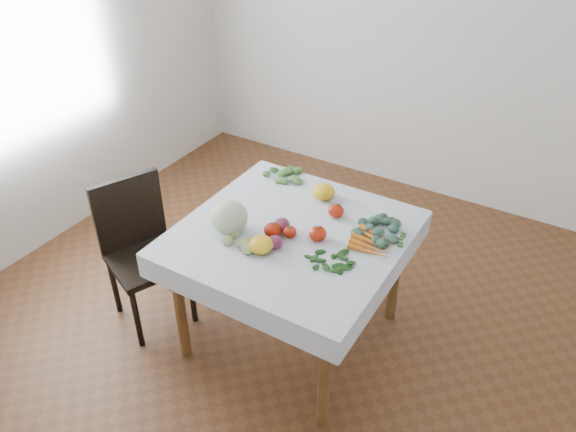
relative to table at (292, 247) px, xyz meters
name	(u,v)px	position (x,y,z in m)	size (l,w,h in m)	color
ground	(292,334)	(0.00, 0.00, -0.65)	(4.00, 4.00, 0.00)	brown
back_wall	(436,24)	(0.00, 2.00, 0.70)	(4.00, 0.04, 2.70)	silver
left_wall	(13,54)	(-2.00, 0.00, 0.70)	(0.04, 4.00, 2.70)	silver
table	(292,247)	(0.00, 0.00, 0.00)	(1.00, 1.00, 0.75)	brown
tablecloth	(292,232)	(0.00, 0.00, 0.10)	(1.12, 1.12, 0.01)	white
chair	(140,242)	(-0.87, -0.26, -0.14)	(0.53, 0.53, 0.89)	black
cabbage	(229,217)	(-0.28, -0.16, 0.19)	(0.19, 0.19, 0.17)	#DCF1CA
tomato_a	(290,232)	(0.01, -0.05, 0.13)	(0.07, 0.07, 0.06)	#AD210B
tomato_b	(336,211)	(0.13, 0.24, 0.14)	(0.09, 0.09, 0.07)	#AD210B
tomato_c	(272,230)	(-0.07, -0.09, 0.14)	(0.09, 0.09, 0.08)	#AD210B
tomato_d	(318,234)	(0.15, 0.00, 0.14)	(0.09, 0.09, 0.08)	#AD210B
heirloom_back	(324,192)	(-0.01, 0.37, 0.15)	(0.13, 0.13, 0.09)	yellow
heirloom_front	(261,245)	(-0.04, -0.22, 0.14)	(0.12, 0.12, 0.09)	yellow
onion_a	(282,225)	(-0.05, -0.02, 0.14)	(0.09, 0.09, 0.07)	#59193B
onion_b	(275,242)	(0.00, -0.16, 0.14)	(0.08, 0.08, 0.07)	#59193B
tomatillo_cluster	(236,241)	(-0.18, -0.24, 0.13)	(0.15, 0.13, 0.05)	#9AB468
carrot_bunch	(374,243)	(0.41, 0.10, 0.12)	(0.23, 0.22, 0.03)	orange
kale_bunch	(382,230)	(0.40, 0.23, 0.12)	(0.30, 0.23, 0.04)	#3A5F4D
basil_bunch	(330,261)	(0.29, -0.12, 0.11)	(0.26, 0.18, 0.01)	#174919
dill_bunch	(286,174)	(-0.33, 0.48, 0.12)	(0.27, 0.20, 0.03)	#407133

